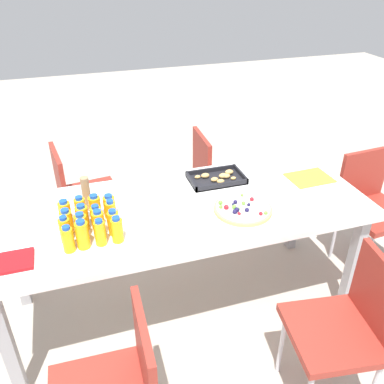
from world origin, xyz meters
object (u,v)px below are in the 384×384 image
fruit_pizza (242,209)px  juice_bottle_6 (99,224)px  paper_folder (309,178)px  juice_bottle_14 (95,208)px  cardboard_tube (86,194)px  party_table (182,217)px  juice_bottle_8 (67,222)px  juice_bottle_10 (96,217)px  juice_bottle_7 (113,223)px  juice_bottle_12 (65,213)px  chair_end (371,201)px  juice_bottle_0 (68,239)px  juice_bottle_5 (81,227)px  juice_bottle_9 (82,218)px  juice_bottle_1 (82,235)px  juice_bottle_13 (81,210)px  juice_bottle_2 (100,233)px  plate_stack (166,204)px  napkin_stack (16,261)px  chair_far_left (80,192)px  juice_bottle_4 (65,230)px  juice_bottle_15 (109,207)px  chair_near_right (349,323)px  chair_far_right (216,175)px  juice_bottle_11 (111,213)px  snack_tray (217,178)px  juice_bottle_3 (117,230)px

fruit_pizza → juice_bottle_6: bearing=179.6°
fruit_pizza → paper_folder: fruit_pizza is taller
juice_bottle_14 → cardboard_tube: 0.12m
party_table → juice_bottle_8: bearing=-174.5°
juice_bottle_10 → cardboard_tube: 0.20m
juice_bottle_7 → juice_bottle_12: size_ratio=0.98×
chair_end → juice_bottle_0: 1.99m
juice_bottle_10 → juice_bottle_8: bearing=177.6°
juice_bottle_5 → juice_bottle_9: size_ratio=1.03×
juice_bottle_1 → juice_bottle_13: size_ratio=1.00×
juice_bottle_2 → plate_stack: 0.44m
napkin_stack → chair_far_left: bearing=72.3°
juice_bottle_4 → cardboard_tube: size_ratio=0.75×
juice_bottle_8 → juice_bottle_15: size_ratio=1.01×
chair_near_right → paper_folder: chair_near_right is taller
juice_bottle_0 → juice_bottle_4: bearing=96.9°
plate_stack → juice_bottle_4: bearing=-163.9°
juice_bottle_9 → napkin_stack: (-0.31, -0.17, -0.06)m
juice_bottle_1 → juice_bottle_10: size_ratio=1.13×
chair_end → juice_bottle_12: juice_bottle_12 is taller
party_table → juice_bottle_13: 0.55m
chair_far_right → juice_bottle_11: 1.21m
juice_bottle_12 → fruit_pizza: bearing=-10.2°
juice_bottle_15 → napkin_stack: 0.52m
juice_bottle_6 → napkin_stack: size_ratio=0.99×
juice_bottle_14 → juice_bottle_15: bearing=-2.1°
juice_bottle_0 → juice_bottle_1: (0.07, 0.01, 0.01)m
juice_bottle_9 → paper_folder: juice_bottle_9 is taller
juice_bottle_4 → fruit_pizza: 0.92m
snack_tray → juice_bottle_10: bearing=-159.4°
juice_bottle_2 → juice_bottle_13: 0.23m
juice_bottle_1 → juice_bottle_6: bearing=38.6°
napkin_stack → juice_bottle_3: bearing=2.6°
juice_bottle_9 → cardboard_tube: 0.19m
chair_far_left → juice_bottle_11: 0.90m
juice_bottle_0 → juice_bottle_15: juice_bottle_0 is taller
juice_bottle_6 → juice_bottle_10: juice_bottle_6 is taller
chair_end → party_table: bearing=-2.2°
chair_end → paper_folder: (-0.50, 0.02, 0.26)m
juice_bottle_7 → juice_bottle_6: bearing=179.3°
juice_bottle_10 → plate_stack: (0.38, 0.08, -0.04)m
chair_far_left → juice_bottle_0: 1.04m
juice_bottle_4 → juice_bottle_12: 0.16m
juice_bottle_15 → snack_tray: bearing=16.5°
juice_bottle_0 → juice_bottle_12: (-0.00, 0.23, 0.00)m
juice_bottle_14 → juice_bottle_13: bearing=-176.3°
juice_bottle_14 → paper_folder: bearing=2.1°
juice_bottle_7 → snack_tray: size_ratio=0.41×
party_table → juice_bottle_5: 0.57m
juice_bottle_13 → juice_bottle_2: bearing=-71.7°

